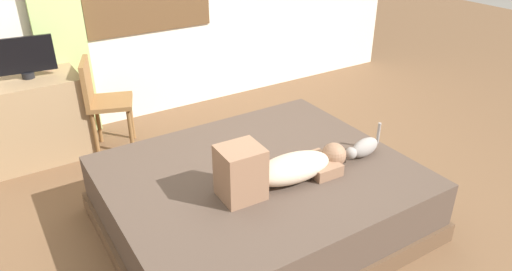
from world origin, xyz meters
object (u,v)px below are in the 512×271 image
at_px(bed, 259,198).
at_px(tv_monitor, 24,57).
at_px(person_lying, 280,168).
at_px(desk, 30,119).
at_px(chair_by_desk, 101,98).
at_px(cat, 363,148).
at_px(cup, 48,64).

xyz_separation_m(bed, tv_monitor, (-1.10, 1.88, 0.70)).
xyz_separation_m(person_lying, desk, (-1.20, 2.08, -0.20)).
height_order(tv_monitor, chair_by_desk, tv_monitor).
relative_size(bed, tv_monitor, 4.26).
bearing_deg(person_lying, cat, -2.25).
height_order(desk, tv_monitor, tv_monitor).
relative_size(person_lying, tv_monitor, 1.95).
bearing_deg(cup, chair_by_desk, -46.73).
bearing_deg(tv_monitor, person_lying, -61.55).
height_order(cat, chair_by_desk, chair_by_desk).
bearing_deg(chair_by_desk, tv_monitor, 160.01).
bearing_deg(person_lying, desk, 119.88).
height_order(cat, tv_monitor, tv_monitor).
height_order(person_lying, cup, cup).
height_order(cat, desk, desk).
height_order(person_lying, tv_monitor, tv_monitor).
bearing_deg(bed, person_lying, -82.83).
bearing_deg(desk, person_lying, -60.12).
height_order(desk, chair_by_desk, chair_by_desk).
height_order(bed, cat, cat).
height_order(bed, desk, desk).
relative_size(cat, chair_by_desk, 0.41).
relative_size(desk, chair_by_desk, 1.05).
bearing_deg(cat, bed, 162.39).
height_order(person_lying, desk, person_lying).
relative_size(desk, tv_monitor, 1.87).
bearing_deg(chair_by_desk, person_lying, -72.15).
bearing_deg(bed, tv_monitor, 120.40).
distance_m(bed, person_lying, 0.40).
xyz_separation_m(desk, cup, (0.26, 0.16, 0.41)).
bearing_deg(cat, cup, 125.82).
xyz_separation_m(bed, chair_by_desk, (-0.58, 1.69, 0.28)).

